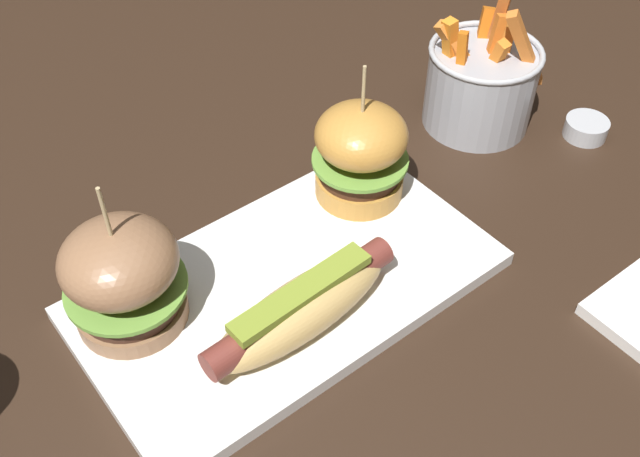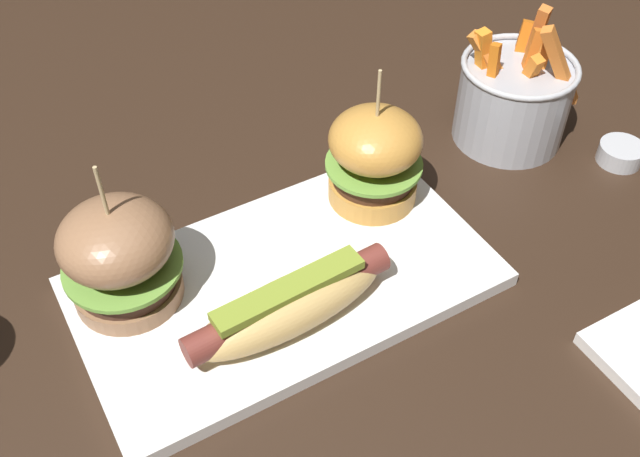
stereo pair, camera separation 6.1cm
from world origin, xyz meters
The scene contains 7 objects.
ground_plane centered at (0.00, 0.00, 0.00)m, with size 3.00×3.00×0.00m, color black.
platter_main centered at (0.00, 0.00, 0.01)m, with size 0.35×0.19×0.01m, color white.
hot_dog centered at (-0.02, -0.04, 0.04)m, with size 0.18×0.06×0.04m.
slider_left centered at (-0.12, 0.05, 0.06)m, with size 0.10×0.10×0.14m.
slider_right centered at (0.12, 0.05, 0.06)m, with size 0.09×0.09×0.14m.
fries_bucket centered at (0.30, 0.07, 0.05)m, with size 0.12×0.12×0.14m.
sauce_ramekin centered at (0.37, -0.02, 0.01)m, with size 0.05×0.05×0.02m.
Camera 2 is at (-0.18, -0.37, 0.48)m, focal length 41.33 mm.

